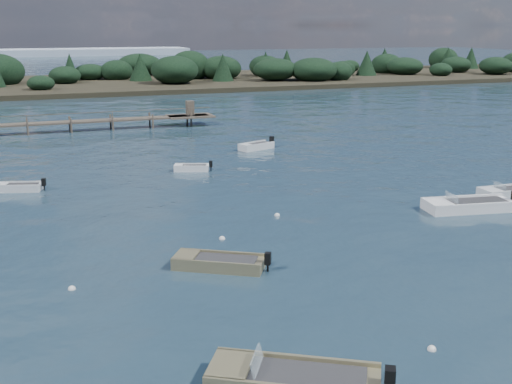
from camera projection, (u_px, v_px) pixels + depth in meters
name	position (u px, v px, depth m)	size (l,w,h in m)	color
ground	(135.00, 113.00, 81.15)	(400.00, 400.00, 0.00)	#152633
dinghy_near_olive	(293.00, 384.00, 19.62)	(5.47, 4.39, 1.38)	#726A4C
dinghy_mid_grey	(219.00, 265.00, 29.44)	(4.33, 3.50, 1.13)	#726A4C
dinghy_mid_white_a	(469.00, 207.00, 38.68)	(5.97, 2.93, 1.37)	silver
tender_far_white	(192.00, 169.00, 49.06)	(2.97, 1.88, 1.00)	silver
dinghy_mid_white_b	(511.00, 193.00, 42.03)	(4.64, 1.78, 1.15)	silver
tender_far_grey	(19.00, 189.00, 43.15)	(3.35, 1.99, 1.06)	silver
tender_far_grey_b	(256.00, 147.00, 57.55)	(3.70, 2.31, 1.25)	silver
buoy_a	(432.00, 350.00, 22.03)	(0.32, 0.32, 0.32)	silver
buoy_c	(72.00, 289.00, 27.08)	(0.32, 0.32, 0.32)	silver
buoy_e	(202.00, 167.00, 50.50)	(0.32, 0.32, 0.32)	silver
buoy_extra_a	(222.00, 239.00, 33.45)	(0.32, 0.32, 0.32)	silver
buoy_extra_b	(277.00, 216.00, 37.55)	(0.32, 0.32, 0.32)	silver
far_headland	(225.00, 72.00, 125.41)	(190.00, 40.00, 5.80)	black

